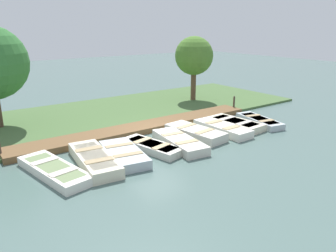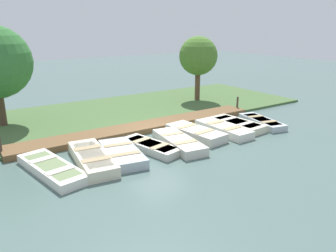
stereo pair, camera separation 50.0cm
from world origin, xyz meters
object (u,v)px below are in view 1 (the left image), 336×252
rowboat_2 (124,154)px  rowboat_5 (195,132)px  rowboat_7 (235,124)px  park_tree_left (194,56)px  rowboat_0 (54,170)px  rowboat_4 (179,142)px  rowboat_1 (94,159)px  rowboat_8 (259,121)px  rowboat_6 (222,128)px  mooring_post_far (234,104)px  rowboat_3 (152,147)px

rowboat_2 → rowboat_5: 4.03m
rowboat_2 → rowboat_7: 6.69m
park_tree_left → rowboat_0: bearing=-62.0°
rowboat_4 → park_tree_left: size_ratio=0.75×
rowboat_1 → rowboat_0: bearing=-84.5°
rowboat_2 → rowboat_5: rowboat_5 is taller
rowboat_0 → rowboat_8: 10.84m
rowboat_1 → rowboat_5: size_ratio=1.13×
rowboat_2 → rowboat_7: (-0.35, 6.68, -0.00)m
rowboat_5 → rowboat_7: (0.03, 2.67, -0.03)m
rowboat_4 → rowboat_6: rowboat_6 is taller
mooring_post_far → rowboat_0: bearing=-77.7°
rowboat_1 → rowboat_6: rowboat_1 is taller
rowboat_0 → rowboat_1: rowboat_1 is taller
rowboat_3 → park_tree_left: bearing=116.8°
rowboat_8 → rowboat_3: bearing=-79.2°
rowboat_2 → rowboat_6: 5.53m
rowboat_3 → mooring_post_far: mooring_post_far is taller
rowboat_0 → rowboat_3: 4.06m
rowboat_4 → rowboat_0: bearing=-85.8°
rowboat_0 → mooring_post_far: 12.01m
rowboat_3 → rowboat_7: 5.30m
park_tree_left → rowboat_3: bearing=-50.4°
rowboat_6 → rowboat_7: (-0.21, 1.15, -0.01)m
rowboat_3 → rowboat_8: size_ratio=1.00×
rowboat_7 → park_tree_left: 6.89m
rowboat_7 → rowboat_5: bearing=-94.8°
rowboat_1 → rowboat_2: bearing=91.2°
rowboat_1 → rowboat_6: 6.72m
rowboat_4 → rowboat_5: rowboat_5 is taller
rowboat_1 → rowboat_6: (-0.02, 6.72, -0.02)m
rowboat_0 → mooring_post_far: bearing=91.7°
rowboat_8 → mooring_post_far: size_ratio=3.19×
rowboat_7 → mooring_post_far: size_ratio=3.16×
rowboat_3 → rowboat_0: bearing=-103.2°
rowboat_4 → rowboat_8: (-0.17, 5.52, -0.03)m
rowboat_4 → mooring_post_far: size_ratio=3.49×
rowboat_4 → park_tree_left: park_tree_left is taller
rowboat_4 → mooring_post_far: 7.03m
rowboat_1 → park_tree_left: size_ratio=0.80×
rowboat_0 → rowboat_1: 1.49m
rowboat_3 → rowboat_6: rowboat_6 is taller
rowboat_7 → rowboat_6: bearing=-83.7°
rowboat_5 → mooring_post_far: (-2.32, 5.05, 0.26)m
rowboat_1 → rowboat_2: (0.12, 1.19, -0.03)m
rowboat_6 → rowboat_4: bearing=-85.2°
rowboat_3 → mooring_post_far: 8.10m
park_tree_left → rowboat_2: bearing=-54.6°
rowboat_4 → rowboat_7: 4.07m
rowboat_1 → rowboat_7: bearing=98.5°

